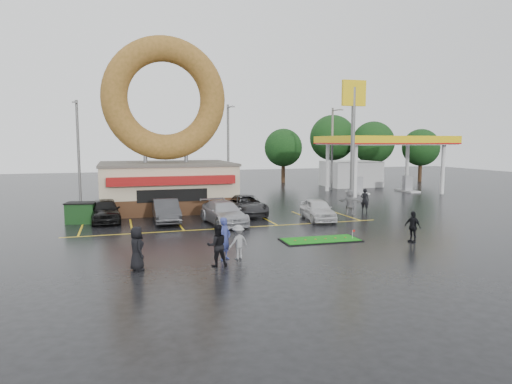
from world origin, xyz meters
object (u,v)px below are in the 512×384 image
object	(u,v)px
gas_station	(369,156)
car_dgrey	(166,211)
donut_shop	(166,153)
car_black	(105,210)
person_blue	(225,239)
putting_green	(320,240)
car_white	(318,209)
person_cameraman	(413,227)
car_silver	(224,213)
streetlight_right	(332,147)
streetlight_left	(78,148)
streetlight_mid	(228,147)
dumpster	(81,213)
car_grey	(246,205)
shell_sign	(353,118)

from	to	relation	value
gas_station	car_dgrey	xyz separation A→B (m)	(-23.71, -14.19, -2.94)
donut_shop	car_black	distance (m)	7.71
person_blue	putting_green	xyz separation A→B (m)	(5.89, 2.41, -0.94)
gas_station	car_white	size ratio (longest dim) A/B	3.18
car_black	person_blue	xyz separation A→B (m)	(5.43, -11.90, 0.19)
person_cameraman	car_silver	bearing A→B (deg)	-151.56
gas_station	person_cameraman	distance (m)	27.05
streetlight_right	putting_green	world-z (taller)	streetlight_right
car_silver	person_blue	bearing A→B (deg)	-109.43
streetlight_left	person_cameraman	distance (m)	29.78
gas_station	car_silver	world-z (taller)	gas_station
streetlight_mid	car_white	size ratio (longest dim) A/B	2.10
car_black	person_cameraman	size ratio (longest dim) A/B	2.77
streetlight_right	car_dgrey	xyz separation A→B (m)	(-19.71, -15.17, -4.02)
car_black	streetlight_mid	bearing A→B (deg)	45.00
car_white	dumpster	size ratio (longest dim) A/B	2.38
streetlight_right	putting_green	xyz separation A→B (m)	(-12.28, -23.40, -4.75)
donut_shop	gas_station	distance (m)	24.35
streetlight_right	car_grey	world-z (taller)	streetlight_right
car_dgrey	dumpster	bearing A→B (deg)	167.93
donut_shop	car_silver	world-z (taller)	donut_shop
car_dgrey	putting_green	size ratio (longest dim) A/B	1.06
streetlight_mid	donut_shop	bearing A→B (deg)	-131.38
putting_green	car_black	bearing A→B (deg)	140.04
car_dgrey	person_blue	bearing A→B (deg)	-80.71
donut_shop	car_silver	size ratio (longest dim) A/B	2.66
car_dgrey	car_silver	world-z (taller)	car_dgrey
car_black	car_grey	world-z (taller)	car_black
streetlight_mid	streetlight_right	distance (m)	12.04
gas_station	streetlight_right	bearing A→B (deg)	166.25
donut_shop	person_cameraman	distance (m)	20.09
putting_green	car_silver	bearing A→B (deg)	121.36
donut_shop	dumpster	distance (m)	8.74
streetlight_mid	car_silver	distance (m)	17.01
donut_shop	gas_station	size ratio (longest dim) A/B	0.99
car_white	car_grey	bearing A→B (deg)	147.20
car_dgrey	car_white	size ratio (longest dim) A/B	1.08
person_cameraman	dumpster	xyz separation A→B (m)	(-17.37, 11.27, -0.18)
person_cameraman	gas_station	bearing A→B (deg)	136.69
shell_sign	car_black	size ratio (longest dim) A/B	2.31
streetlight_right	car_silver	size ratio (longest dim) A/B	1.78
streetlight_right	person_blue	size ratio (longest dim) A/B	4.64
car_black	streetlight_right	bearing A→B (deg)	27.45
car_black	car_dgrey	bearing A→B (deg)	-20.94
donut_shop	car_black	bearing A→B (deg)	-132.75
putting_green	donut_shop	bearing A→B (deg)	114.94
dumpster	car_dgrey	bearing A→B (deg)	-0.99
car_dgrey	dumpster	xyz separation A→B (m)	(-5.39, 1.26, -0.11)
shell_sign	car_white	distance (m)	12.08
car_grey	shell_sign	bearing A→B (deg)	21.50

